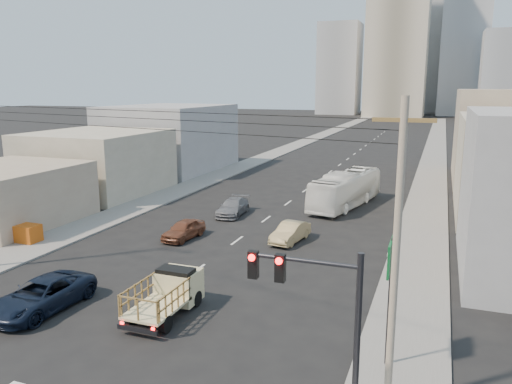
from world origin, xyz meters
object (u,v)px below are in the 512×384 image
Objects in this scene: sedan_tan at (290,232)px; green_sign at (390,272)px; flatbed_pickup at (167,292)px; utility_pole at (396,256)px; crate_stack at (26,233)px; sedan_grey at (233,207)px; navy_pickup at (42,295)px; sedan_brown at (184,230)px; city_bus at (346,189)px; traffic_signal at (320,315)px.

sedan_tan is 0.79× the size of green_sign.
utility_pole reaches higher than flatbed_pickup.
crate_stack is at bearing -149.85° from sedan_tan.
flatbed_pickup is 15.54m from crate_stack.
navy_pickup is at bearing -98.74° from sedan_grey.
sedan_brown is (-4.91, 10.60, -0.45)m from flatbed_pickup.
crate_stack is (-14.31, 6.06, -0.40)m from flatbed_pickup.
city_bus is at bearing 90.94° from sedan_tan.
traffic_signal is 0.60× the size of utility_pole.
crate_stack is at bearing 158.64° from utility_pole.
city_bus is 28.59m from utility_pole.
flatbed_pickup reaches higher than sedan_grey.
sedan_tan is at bearing 116.62° from utility_pole.
traffic_signal is at bearing -105.55° from green_sign.
traffic_signal is 1.20× the size of green_sign.
sedan_tan is 0.39× the size of utility_pole.
traffic_signal is 3.24m from utility_pole.
sedan_tan is (-1.59, -11.57, -0.86)m from city_bus.
city_bus is at bearing 81.17° from flatbed_pickup.
sedan_tan is 0.66× the size of traffic_signal.
utility_pole is 26.69m from crate_stack.
green_sign is at bearing 74.45° from traffic_signal.
sedan_grey is (-6.45, 5.28, 0.00)m from sedan_tan.
sedan_grey is at bearing 126.95° from green_sign.
sedan_tan reaches higher than crate_stack.
navy_pickup reaches higher than crate_stack.
sedan_tan is at bearing -43.91° from sedan_grey.
utility_pole is (8.04, -16.04, 4.53)m from sedan_tan.
crate_stack is at bearing 152.03° from traffic_signal.
utility_pole is at bearing -37.32° from sedan_brown.
sedan_brown is 0.96× the size of sedan_tan.
green_sign is (14.77, -11.63, 3.09)m from sedan_brown.
green_sign is at bearing -51.61° from sedan_tan.
traffic_signal is at bearing -66.45° from sedan_grey.
traffic_signal reaches higher than crate_stack.
utility_pole is at bearing -54.63° from sedan_tan.
flatbed_pickup is at bearing 18.83° from navy_pickup.
green_sign reaches higher than sedan_brown.
navy_pickup is (-5.69, -1.67, -0.36)m from flatbed_pickup.
utility_pole is at bearing -21.36° from crate_stack.
flatbed_pickup is at bearing 144.53° from traffic_signal.
traffic_signal is (12.76, -23.82, 3.43)m from sedan_grey.
navy_pickup is 0.88× the size of traffic_signal.
city_bus is 11.71m from sedan_tan.
sedan_grey is 2.50× the size of crate_stack.
sedan_grey is at bearing -130.29° from city_bus.
sedan_grey is at bearing 124.21° from utility_pole.
sedan_tan is (7.06, 1.91, 0.00)m from sedan_brown.
traffic_signal is 5.21m from green_sign.
sedan_tan is at bearing 119.64° from green_sign.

